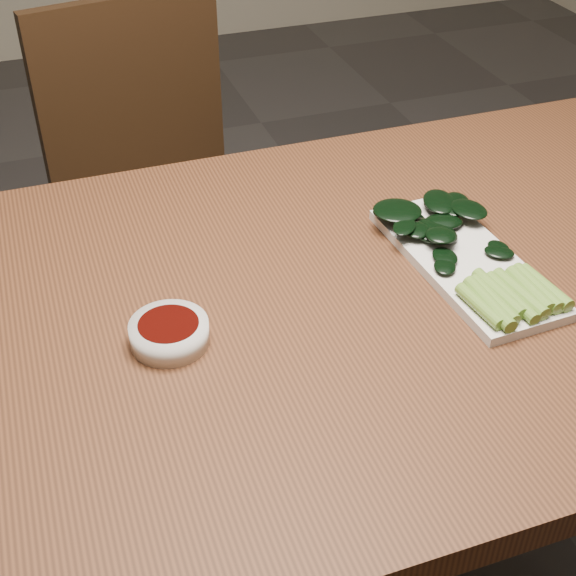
{
  "coord_description": "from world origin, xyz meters",
  "views": [
    {
      "loc": [
        -0.31,
        -0.76,
        1.37
      ],
      "look_at": [
        -0.04,
        0.01,
        0.76
      ],
      "focal_mm": 50.0,
      "sensor_mm": 36.0,
      "label": 1
    }
  ],
  "objects_px": {
    "table": "(316,335)",
    "sauce_bowl": "(169,332)",
    "gai_lan": "(464,249)",
    "serving_plate": "(465,261)",
    "chair_far": "(162,201)"
  },
  "relations": [
    {
      "from": "table",
      "to": "sauce_bowl",
      "type": "distance_m",
      "value": 0.22
    },
    {
      "from": "sauce_bowl",
      "to": "gai_lan",
      "type": "xyz_separation_m",
      "value": [
        0.4,
        0.03,
        0.01
      ]
    },
    {
      "from": "table",
      "to": "sauce_bowl",
      "type": "xyz_separation_m",
      "value": [
        -0.2,
        -0.03,
        0.09
      ]
    },
    {
      "from": "serving_plate",
      "to": "gai_lan",
      "type": "bearing_deg",
      "value": 117.35
    },
    {
      "from": "sauce_bowl",
      "to": "serving_plate",
      "type": "height_order",
      "value": "sauce_bowl"
    },
    {
      "from": "sauce_bowl",
      "to": "serving_plate",
      "type": "bearing_deg",
      "value": 3.09
    },
    {
      "from": "sauce_bowl",
      "to": "gai_lan",
      "type": "distance_m",
      "value": 0.41
    },
    {
      "from": "serving_plate",
      "to": "gai_lan",
      "type": "height_order",
      "value": "gai_lan"
    },
    {
      "from": "chair_far",
      "to": "gai_lan",
      "type": "distance_m",
      "value": 0.84
    },
    {
      "from": "table",
      "to": "sauce_bowl",
      "type": "bearing_deg",
      "value": -170.62
    },
    {
      "from": "table",
      "to": "gai_lan",
      "type": "relative_size",
      "value": 4.47
    },
    {
      "from": "sauce_bowl",
      "to": "serving_plate",
      "type": "xyz_separation_m",
      "value": [
        0.41,
        0.02,
        -0.01
      ]
    },
    {
      "from": "sauce_bowl",
      "to": "gai_lan",
      "type": "relative_size",
      "value": 0.3
    },
    {
      "from": "table",
      "to": "sauce_bowl",
      "type": "relative_size",
      "value": 14.96
    },
    {
      "from": "table",
      "to": "chair_far",
      "type": "xyz_separation_m",
      "value": [
        -0.07,
        0.73,
        -0.19
      ]
    }
  ]
}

